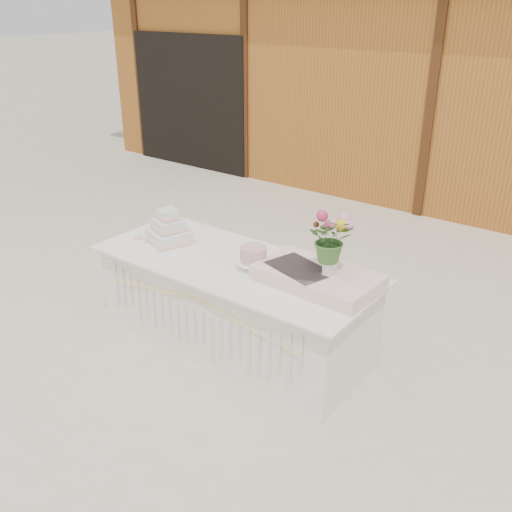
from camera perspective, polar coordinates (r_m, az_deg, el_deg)
The scene contains 9 objects.
ground at distance 5.00m, azimuth -2.09°, elevation -8.68°, with size 80.00×80.00×0.00m, color beige.
barn at distance 9.66m, azimuth 21.67°, elevation 16.59°, with size 12.60×4.60×3.30m.
cake_table at distance 4.80m, azimuth -2.20°, elevation -4.83°, with size 2.40×1.00×0.77m.
wedding_cake at distance 5.03m, azimuth -8.68°, elevation 2.48°, with size 0.42×0.42×0.30m.
pink_cake_stand at distance 4.47m, azimuth -0.27°, elevation -0.09°, with size 0.27×0.27×0.19m.
satin_runner at distance 4.28m, azimuth 6.18°, elevation -2.15°, with size 0.91×0.53×0.11m, color beige.
flower_vase at distance 4.19m, azimuth 7.38°, elevation -0.82°, with size 0.11×0.11×0.15m, color silver.
bouquet at distance 4.09m, azimuth 7.57°, elevation 2.32°, with size 0.32×0.27×0.35m, color #366227.
loose_flowers at distance 5.26m, azimuth -9.85°, elevation 2.32°, with size 0.16×0.38×0.02m, color pink, non-canonical shape.
Camera 1 is at (2.66, -3.23, 2.74)m, focal length 40.00 mm.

